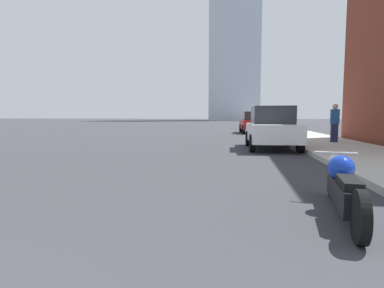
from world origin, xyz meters
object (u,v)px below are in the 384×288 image
at_px(motorcycle, 343,187).
at_px(parked_car_white, 272,128).
at_px(parked_car_red, 253,122).
at_px(pedestrian, 335,122).

relative_size(motorcycle, parked_car_white, 0.60).
xyz_separation_m(parked_car_red, pedestrian, (3.28, -9.90, 0.20)).
bearing_deg(motorcycle, parked_car_red, 99.24).
bearing_deg(pedestrian, parked_car_red, 108.32).
bearing_deg(parked_car_red, pedestrian, -76.50).
distance_m(motorcycle, parked_car_white, 8.42).
relative_size(parked_car_white, parked_car_red, 1.00).
bearing_deg(motorcycle, parked_car_white, 98.96).
distance_m(parked_car_red, pedestrian, 10.44).
distance_m(parked_car_white, parked_car_red, 12.04).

